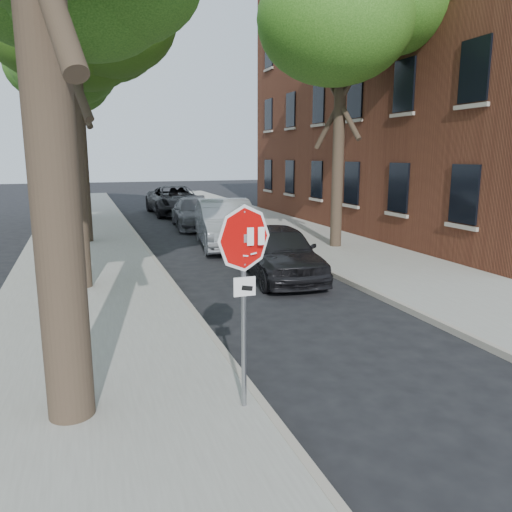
{
  "coord_description": "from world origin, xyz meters",
  "views": [
    {
      "loc": [
        -2.53,
        -5.66,
        3.3
      ],
      "look_at": [
        -0.48,
        0.16,
        2.05
      ],
      "focal_mm": 35.0,
      "sensor_mm": 36.0,
      "label": 1
    }
  ],
  "objects_px": {
    "apartment_building": "(455,58)",
    "car_d": "(175,200)",
    "car_b": "(225,224)",
    "car_c": "(195,213)",
    "tree_mid_b": "(71,18)",
    "stop_sign": "(244,268)",
    "tree_right": "(340,35)",
    "car_a": "(279,252)",
    "tree_far": "(67,72)"
  },
  "relations": [
    {
      "from": "apartment_building",
      "to": "car_d",
      "type": "distance_m",
      "value": 15.83
    },
    {
      "from": "car_b",
      "to": "car_c",
      "type": "relative_size",
      "value": 1.11
    },
    {
      "from": "apartment_building",
      "to": "car_c",
      "type": "xyz_separation_m",
      "value": [
        -11.57,
        2.98,
        -6.97
      ]
    },
    {
      "from": "tree_mid_b",
      "to": "stop_sign",
      "type": "bearing_deg",
      "value": -83.05
    },
    {
      "from": "car_c",
      "to": "car_d",
      "type": "bearing_deg",
      "value": 93.12
    },
    {
      "from": "apartment_building",
      "to": "car_b",
      "type": "xyz_separation_m",
      "value": [
        -11.6,
        -2.27,
        -6.79
      ]
    },
    {
      "from": "tree_right",
      "to": "car_b",
      "type": "relative_size",
      "value": 1.79
    },
    {
      "from": "car_c",
      "to": "stop_sign",
      "type": "bearing_deg",
      "value": -96.02
    },
    {
      "from": "stop_sign",
      "to": "tree_right",
      "type": "height_order",
      "value": "tree_right"
    },
    {
      "from": "stop_sign",
      "to": "car_a",
      "type": "xyz_separation_m",
      "value": [
        3.18,
        6.69,
        -1.21
      ]
    },
    {
      "from": "car_d",
      "to": "tree_mid_b",
      "type": "bearing_deg",
      "value": -121.45
    },
    {
      "from": "stop_sign",
      "to": "tree_mid_b",
      "type": "bearing_deg",
      "value": 96.95
    },
    {
      "from": "stop_sign",
      "to": "car_d",
      "type": "xyz_separation_m",
      "value": [
        3.25,
        22.56,
        -1.14
      ]
    },
    {
      "from": "car_a",
      "to": "car_c",
      "type": "bearing_deg",
      "value": 96.03
    },
    {
      "from": "apartment_building",
      "to": "car_c",
      "type": "distance_m",
      "value": 13.84
    },
    {
      "from": "tree_mid_b",
      "to": "car_d",
      "type": "height_order",
      "value": "tree_mid_b"
    },
    {
      "from": "stop_sign",
      "to": "car_a",
      "type": "relative_size",
      "value": 0.61
    },
    {
      "from": "stop_sign",
      "to": "car_d",
      "type": "bearing_deg",
      "value": 81.8
    },
    {
      "from": "tree_right",
      "to": "car_d",
      "type": "relative_size",
      "value": 1.61
    },
    {
      "from": "tree_far",
      "to": "car_a",
      "type": "bearing_deg",
      "value": -70.21
    },
    {
      "from": "apartment_building",
      "to": "car_c",
      "type": "bearing_deg",
      "value": 165.54
    },
    {
      "from": "car_a",
      "to": "car_c",
      "type": "xyz_separation_m",
      "value": [
        -0.05,
        10.32,
        -0.05
      ]
    },
    {
      "from": "tree_right",
      "to": "car_d",
      "type": "distance_m",
      "value": 14.39
    },
    {
      "from": "tree_far",
      "to": "tree_right",
      "type": "bearing_deg",
      "value": -51.66
    },
    {
      "from": "car_b",
      "to": "car_d",
      "type": "height_order",
      "value": "car_b"
    },
    {
      "from": "tree_right",
      "to": "car_c",
      "type": "relative_size",
      "value": 1.99
    },
    {
      "from": "tree_mid_b",
      "to": "car_b",
      "type": "bearing_deg",
      "value": -26.39
    },
    {
      "from": "tree_right",
      "to": "car_d",
      "type": "height_order",
      "value": "tree_right"
    },
    {
      "from": "tree_right",
      "to": "apartment_building",
      "type": "bearing_deg",
      "value": 25.87
    },
    {
      "from": "stop_sign",
      "to": "tree_far",
      "type": "xyz_separation_m",
      "value": [
        -2.02,
        21.14,
        5.26
      ]
    },
    {
      "from": "tree_mid_b",
      "to": "car_b",
      "type": "height_order",
      "value": "tree_mid_b"
    },
    {
      "from": "apartment_building",
      "to": "car_a",
      "type": "xyz_separation_m",
      "value": [
        -11.52,
        -7.34,
        -6.92
      ]
    },
    {
      "from": "stop_sign",
      "to": "tree_far",
      "type": "relative_size",
      "value": 0.28
    },
    {
      "from": "car_a",
      "to": "car_d",
      "type": "bearing_deg",
      "value": 95.49
    },
    {
      "from": "stop_sign",
      "to": "car_b",
      "type": "relative_size",
      "value": 0.5
    },
    {
      "from": "tree_mid_b",
      "to": "car_a",
      "type": "distance_m",
      "value": 11.51
    },
    {
      "from": "stop_sign",
      "to": "car_b",
      "type": "bearing_deg",
      "value": 75.2
    },
    {
      "from": "apartment_building",
      "to": "tree_far",
      "type": "bearing_deg",
      "value": 156.96
    },
    {
      "from": "apartment_building",
      "to": "car_d",
      "type": "bearing_deg",
      "value": 143.3
    },
    {
      "from": "apartment_building",
      "to": "car_a",
      "type": "distance_m",
      "value": 15.31
    },
    {
      "from": "stop_sign",
      "to": "car_d",
      "type": "distance_m",
      "value": 22.82
    },
    {
      "from": "stop_sign",
      "to": "car_c",
      "type": "height_order",
      "value": "stop_sign"
    },
    {
      "from": "tree_mid_b",
      "to": "car_d",
      "type": "bearing_deg",
      "value": 59.38
    },
    {
      "from": "stop_sign",
      "to": "car_b",
      "type": "height_order",
      "value": "stop_sign"
    },
    {
      "from": "apartment_building",
      "to": "tree_far",
      "type": "relative_size",
      "value": 2.17
    },
    {
      "from": "car_c",
      "to": "car_d",
      "type": "distance_m",
      "value": 5.55
    },
    {
      "from": "car_d",
      "to": "car_a",
      "type": "bearing_deg",
      "value": -91.1
    },
    {
      "from": "tree_mid_b",
      "to": "tree_right",
      "type": "xyz_separation_m",
      "value": [
        8.4,
        -4.01,
        -0.78
      ]
    },
    {
      "from": "tree_right",
      "to": "car_b",
      "type": "height_order",
      "value": "tree_right"
    },
    {
      "from": "car_a",
      "to": "car_c",
      "type": "distance_m",
      "value": 10.32
    }
  ]
}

